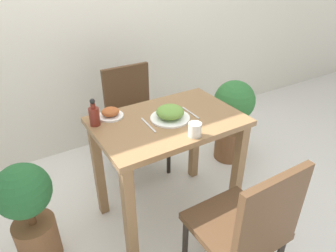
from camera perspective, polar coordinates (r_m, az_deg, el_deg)
ground_plane at (r=2.31m, az=0.00°, el=-15.82°), size 16.00×16.00×0.00m
wall_back at (r=2.73m, az=-14.20°, el=21.62°), size 8.00×0.05×2.60m
dining_table at (r=1.92m, az=0.00°, el=-2.73°), size 0.91×0.60×0.78m
chair_near at (r=1.60m, az=14.80°, el=-17.98°), size 0.42×0.42×0.89m
chair_far at (r=2.50m, az=-6.52°, el=2.08°), size 0.42×0.42×0.89m
food_plate at (r=1.82m, az=0.41°, el=2.42°), size 0.24×0.24×0.09m
side_plate at (r=1.88m, az=-10.90°, el=2.42°), size 0.16×0.16×0.06m
drink_cup at (r=1.65m, az=5.15°, el=-0.69°), size 0.07×0.07×0.08m
sauce_bottle at (r=1.80m, az=-13.89°, el=2.01°), size 0.06×0.06×0.17m
fork_utensil at (r=1.77m, az=-3.78°, el=0.22°), size 0.02×0.19×0.00m
spoon_utensil at (r=1.91m, az=4.28°, el=2.57°), size 0.01×0.18×0.00m
potted_plant_left at (r=1.93m, az=-24.96°, el=-14.42°), size 0.31×0.31×0.70m
potted_plant_right at (r=2.67m, az=12.21°, el=1.96°), size 0.35×0.35×0.75m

